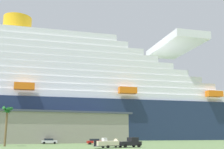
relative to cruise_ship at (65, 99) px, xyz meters
The scene contains 8 objects.
ground_plane 40.58m from the cruise_ship, 80.92° to the right, with size 600.00×600.00×0.00m, color #567042.
cruise_ship is the anchor object (origin of this frame).
terminal_building 41.61m from the cruise_ship, 118.57° to the right, with size 69.43×29.30×10.20m.
pickup_truck 78.13m from the cruise_ship, 87.50° to the right, with size 5.92×3.31×2.20m.
small_boat_on_trailer 79.39m from the cruise_ship, 91.52° to the right, with size 7.14×3.43×2.15m.
palm_tree 67.24m from the cruise_ship, 111.03° to the right, with size 3.04×3.06×9.79m.
parked_car_red_hatchback 60.06m from the cruise_ship, 89.94° to the right, with size 4.80×2.38×1.58m.
parked_car_silver_sedan 53.61m from the cruise_ship, 103.59° to the right, with size 4.86×2.64×1.58m.
Camera 1 is at (-26.54, -70.83, 3.05)m, focal length 44.74 mm.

